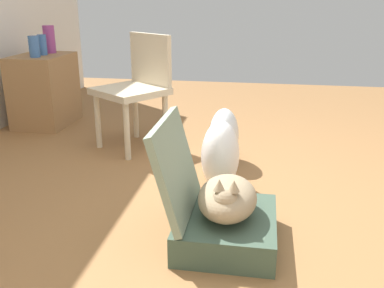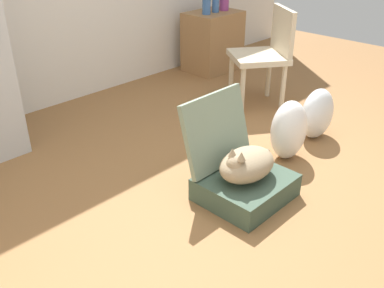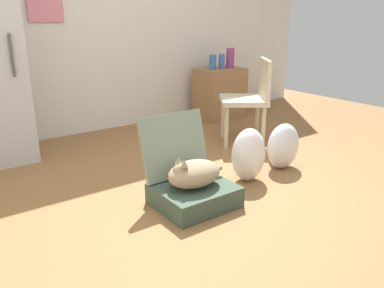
% 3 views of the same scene
% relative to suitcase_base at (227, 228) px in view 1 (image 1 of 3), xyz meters
% --- Properties ---
extents(ground_plane, '(7.68, 7.68, 0.00)m').
position_rel_suitcase_base_xyz_m(ground_plane, '(0.25, 0.00, -0.07)').
color(ground_plane, olive).
rests_on(ground_plane, ground).
extents(suitcase_base, '(0.53, 0.47, 0.15)m').
position_rel_suitcase_base_xyz_m(suitcase_base, '(0.00, 0.00, 0.00)').
color(suitcase_base, '#384C3D').
rests_on(suitcase_base, ground).
extents(suitcase_lid, '(0.53, 0.16, 0.46)m').
position_rel_suitcase_base_xyz_m(suitcase_lid, '(0.00, 0.25, 0.31)').
color(suitcase_lid, gray).
rests_on(suitcase_lid, suitcase_base).
extents(cat, '(0.48, 0.28, 0.23)m').
position_rel_suitcase_base_xyz_m(cat, '(-0.01, 0.00, 0.17)').
color(cat, '#998466').
rests_on(cat, suitcase_base).
extents(plastic_bag_white, '(0.30, 0.23, 0.44)m').
position_rel_suitcase_base_xyz_m(plastic_bag_white, '(0.62, 0.10, 0.15)').
color(plastic_bag_white, white).
rests_on(plastic_bag_white, ground).
extents(plastic_bag_clear, '(0.33, 0.21, 0.40)m').
position_rel_suitcase_base_xyz_m(plastic_bag_clear, '(1.05, 0.12, 0.13)').
color(plastic_bag_clear, silver).
rests_on(plastic_bag_clear, ground).
extents(side_table, '(0.59, 0.44, 0.64)m').
position_rel_suitcase_base_xyz_m(side_table, '(1.77, 1.85, 0.25)').
color(side_table, olive).
rests_on(side_table, ground).
extents(vase_tall, '(0.09, 0.09, 0.18)m').
position_rel_suitcase_base_xyz_m(vase_tall, '(1.62, 1.82, 0.66)').
color(vase_tall, '#38609E').
rests_on(vase_tall, side_table).
extents(vase_short, '(0.10, 0.10, 0.25)m').
position_rel_suitcase_base_xyz_m(vase_short, '(1.92, 1.83, 0.69)').
color(vase_short, '#8C387A').
rests_on(vase_short, side_table).
extents(vase_round, '(0.08, 0.08, 0.18)m').
position_rel_suitcase_base_xyz_m(vase_round, '(1.77, 1.83, 0.66)').
color(vase_round, '#38609E').
rests_on(vase_round, side_table).
extents(chair, '(0.65, 0.65, 0.87)m').
position_rel_suitcase_base_xyz_m(chair, '(1.32, 0.83, 0.42)').
color(chair, beige).
rests_on(chair, ground).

